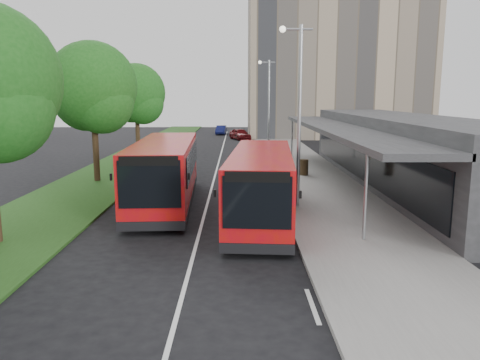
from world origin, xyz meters
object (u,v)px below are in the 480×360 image
Objects in this scene: bollard at (281,154)px; car_near at (240,134)px; lamp_post_near at (298,105)px; bus_main at (261,185)px; tree_mid at (93,92)px; tree_far at (136,97)px; bus_second at (165,172)px; litter_bin at (304,167)px; lamp_post_far at (268,101)px; car_far at (221,130)px.

car_near reaches higher than bollard.
bus_main is at bearing -134.42° from lamp_post_near.
tree_mid is 15.67m from bollard.
tree_mid reaches higher than tree_far.
litter_bin is (7.70, 7.51, -0.91)m from bus_second.
lamp_post_far reaches higher than car_far.
tree_far is (0.00, 12.00, -0.30)m from tree_mid.
lamp_post_near is at bearing -79.98° from car_far.
lamp_post_near is 2.00× the size of car_near.
tree_mid is 0.80× the size of bus_main.
bus_main is 10.87m from litter_bin.
bus_main is at bearing -35.11° from bus_second.
tree_mid is at bearing -96.41° from car_far.
bollard is (0.86, -4.04, -4.10)m from lamp_post_far.
tree_mid is 0.77× the size of bus_second.
bus_second is (-6.10, 1.13, -3.16)m from lamp_post_near.
lamp_post_far reaches higher than car_near.
bus_main is 36.56m from car_near.
bollard is (-0.74, 7.32, -0.03)m from litter_bin.
tree_far is at bearing 165.53° from bollard.
lamp_post_far is 2.00× the size of car_near.
bus_second is (-4.44, 2.83, 0.08)m from bus_main.
car_far reaches higher than bollard.
car_far is (1.29, 41.69, -0.96)m from bus_second.
lamp_post_near is 6.96m from bus_second.
bus_second is 2.98× the size of car_far.
tree_mid reaches higher than bus_main.
car_far is at bearing 85.64° from bus_second.
bus_main is (9.46, -8.75, -3.89)m from tree_mid.
bus_main is 2.58× the size of car_near.
tree_far is 0.76× the size of bus_main.
car_near is at bearing 98.47° from litter_bin.
lamp_post_far is 0.74× the size of bus_second.
lamp_post_near is at bearing -13.09° from bus_second.
bus_second is 11.56× the size of bollard.
bus_second reaches higher than bollard.
bus_main is at bearing -82.35° from car_far.
lamp_post_far is at bearing 90.15° from bus_main.
tree_far is 18.62m from car_near.
car_near is at bearing 80.99° from bus_second.
lamp_post_near is 9.68m from litter_bin.
bus_main is at bearing -42.75° from tree_mid.
car_far is (6.32, 35.77, -4.76)m from tree_mid.
tree_mid reaches higher than car_far.
bollard is at bearing 95.79° from litter_bin.
lamp_post_far is at bearing 69.50° from bus_second.
lamp_post_near is (11.13, -7.05, -0.64)m from tree_mid.
tree_mid is at bearing -90.00° from tree_far.
bollard is at bearing 86.40° from bus_main.
lamp_post_near is at bearing -93.08° from bollard.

